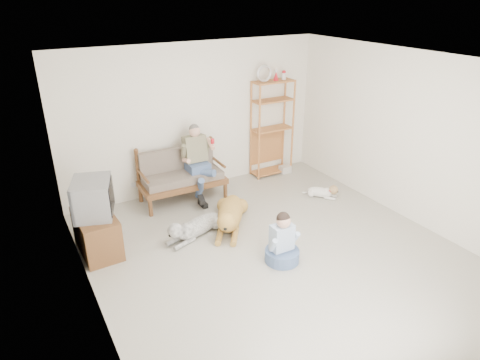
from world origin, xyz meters
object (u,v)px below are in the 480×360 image
etagere (272,128)px  tv_stand (96,234)px  loveseat (181,174)px  golden_retriever (230,215)px

etagere → tv_stand: size_ratio=2.42×
loveseat → tv_stand: 2.00m
etagere → golden_retriever: bearing=-139.9°
etagere → golden_retriever: (-1.77, -1.49, -0.78)m
etagere → golden_retriever: etagere is taller
loveseat → golden_retriever: bearing=-76.0°
golden_retriever → etagere: bearing=74.4°
loveseat → tv_stand: size_ratio=1.65×
etagere → golden_retriever: 2.45m
tv_stand → golden_retriever: tv_stand is taller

